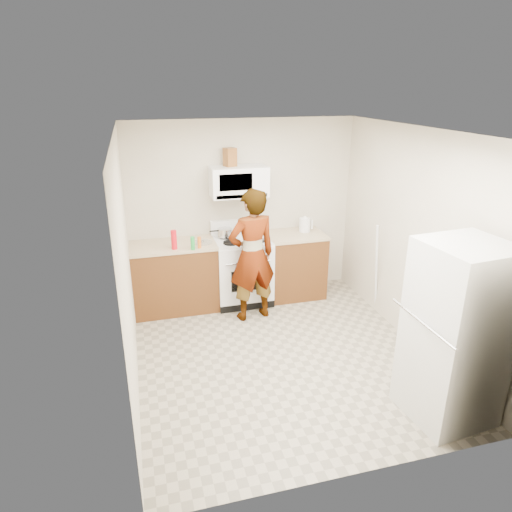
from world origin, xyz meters
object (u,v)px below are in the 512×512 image
object	(u,v)px
microwave	(239,181)
kettle	(305,225)
person	(252,256)
fridge	(456,334)
gas_range	(242,269)
saucepan	(225,233)

from	to	relation	value
microwave	kettle	xyz separation A→B (m)	(0.95, -0.04, -0.67)
person	kettle	size ratio (longest dim) A/B	9.05
kettle	fridge	bearing A→B (deg)	-85.89
fridge	gas_range	bearing A→B (deg)	109.11
gas_range	saucepan	world-z (taller)	gas_range
saucepan	microwave	bearing A→B (deg)	7.21
person	fridge	bearing A→B (deg)	108.59
gas_range	kettle	distance (m)	1.10
microwave	person	world-z (taller)	microwave
microwave	person	xyz separation A→B (m)	(0.01, -0.64, -0.83)
microwave	saucepan	size ratio (longest dim) A/B	3.92
gas_range	person	xyz separation A→B (m)	(0.01, -0.52, 0.39)
microwave	saucepan	bearing A→B (deg)	-172.79
kettle	person	bearing A→B (deg)	-149.83
person	saucepan	xyz separation A→B (m)	(-0.23, 0.62, 0.13)
fridge	kettle	distance (m)	2.93
person	fridge	size ratio (longest dim) A/B	1.03
person	kettle	world-z (taller)	person
gas_range	kettle	world-z (taller)	gas_range
person	saucepan	size ratio (longest dim) A/B	8.99
person	saucepan	world-z (taller)	person
saucepan	person	bearing A→B (deg)	-69.95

